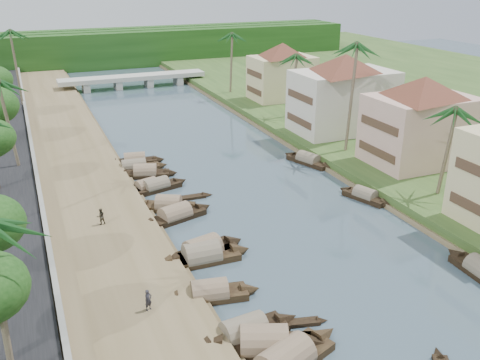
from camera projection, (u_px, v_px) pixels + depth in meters
name	position (u px, v px, depth m)	size (l,w,h in m)	color
ground	(328.00, 264.00, 42.26)	(220.00, 220.00, 0.00)	#3C4F5A
left_bank	(85.00, 197.00, 53.55)	(10.00, 180.00, 0.80)	brown
right_bank	(376.00, 152.00, 65.97)	(16.00, 180.00, 1.20)	#2B481D
retaining_wall	(40.00, 194.00, 51.70)	(0.40, 180.00, 1.10)	slate
treeline	(107.00, 48.00, 126.53)	(120.00, 14.00, 8.00)	#163B10
bridge	(133.00, 79.00, 103.36)	(28.00, 4.00, 2.40)	#ACACA1
building_mid	(421.00, 119.00, 59.13)	(14.11, 14.11, 9.70)	#D4A596
building_far	(343.00, 92.00, 70.68)	(15.59, 15.59, 10.20)	beige
building_distant	(282.00, 71.00, 88.38)	(12.62, 12.62, 9.20)	beige
sampan_1	(264.00, 344.00, 32.55)	(8.68, 4.99, 2.51)	black
sampan_3	(244.00, 333.00, 33.60)	(8.25, 2.47, 2.19)	black
sampan_4	(210.00, 294.00, 37.61)	(7.68, 2.90, 2.15)	black
sampan_5	(203.00, 252.00, 43.15)	(8.30, 3.89, 2.53)	black
sampan_6	(202.00, 257.00, 42.41)	(8.43, 2.31, 2.47)	black
sampan_7	(175.00, 216.00, 49.40)	(8.36, 3.99, 2.19)	black
sampan_8	(169.00, 206.00, 51.49)	(6.95, 4.67, 2.17)	black
sampan_9	(156.00, 187.00, 55.90)	(7.69, 3.39, 1.95)	black
sampan_10	(147.00, 187.00, 55.89)	(6.45, 3.27, 1.81)	black
sampan_11	(145.00, 173.00, 59.66)	(7.47, 3.70, 2.12)	black
sampan_12	(134.00, 167.00, 61.41)	(8.09, 2.16, 1.94)	black
sampan_13	(135.00, 161.00, 63.48)	(7.43, 2.69, 2.02)	black
sampan_15	(365.00, 196.00, 53.66)	(3.44, 6.59, 1.81)	black
sampan_16	(308.00, 161.00, 63.54)	(3.98, 8.00, 1.98)	black
canoe_1	(295.00, 324.00, 34.98)	(4.51, 1.73, 0.72)	black
canoe_2	(184.00, 199.00, 53.87)	(6.21, 1.11, 0.90)	black
palm_1	(451.00, 112.00, 49.36)	(3.20, 3.20, 9.92)	#71654B
palm_2	(354.00, 47.00, 60.26)	(3.20, 3.20, 14.08)	#71654B
palm_3	(292.00, 57.00, 76.28)	(3.20, 3.20, 10.39)	#71654B
palm_6	(4.00, 83.00, 55.71)	(3.20, 3.20, 10.89)	#71654B
palm_7	(230.00, 35.00, 91.16)	(3.20, 3.20, 11.57)	#71654B
palm_8	(11.00, 33.00, 81.40)	(3.20, 3.20, 12.94)	#71654B
tree_6	(374.00, 92.00, 72.67)	(3.97, 3.97, 6.52)	#3F2E24
person_near	(148.00, 300.00, 34.95)	(0.54, 0.36, 1.49)	#25242B
person_far	(101.00, 216.00, 46.70)	(0.72, 0.56, 1.49)	#2E2A20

